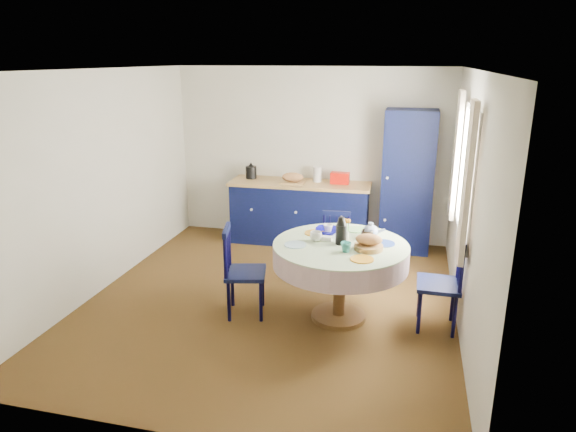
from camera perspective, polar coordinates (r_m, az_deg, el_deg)
name	(u,v)px	position (r m, az deg, el deg)	size (l,w,h in m)	color
floor	(271,300)	(5.86, -1.92, -9.30)	(4.50, 4.50, 0.00)	black
ceiling	(268,69)	(5.24, -2.20, 15.96)	(4.50, 4.50, 0.00)	white
wall_back	(311,155)	(7.56, 2.59, 6.79)	(4.00, 0.02, 2.50)	silver
wall_left	(101,182)	(6.25, -20.04, 3.55)	(0.02, 4.50, 2.50)	silver
wall_right	(469,205)	(5.26, 19.45, 1.17)	(0.02, 4.50, 2.50)	silver
window	(464,170)	(5.48, 18.98, 4.81)	(0.10, 1.74, 1.45)	white
kitchen_counter	(300,211)	(7.48, 1.31, 0.52)	(2.03, 0.68, 1.14)	black
pantry_cabinet	(408,182)	(7.23, 13.14, 3.70)	(0.69, 0.51, 1.96)	black
dining_table	(341,256)	(5.21, 5.92, -4.41)	(1.36, 1.36, 1.11)	#503B16
chair_left	(242,271)	(5.39, -5.18, -6.08)	(0.50, 0.51, 0.96)	black
chair_far	(335,246)	(6.26, 5.24, -3.37)	(0.40, 0.38, 0.83)	black
chair_right	(443,283)	(5.32, 16.85, -7.09)	(0.42, 0.44, 0.97)	black
mug_a	(316,236)	(5.22, 3.12, -2.27)	(0.12, 0.12, 0.10)	silver
mug_b	(346,247)	(4.95, 6.45, -3.46)	(0.10, 0.10, 0.10)	#297A77
mug_c	(367,235)	(5.32, 8.77, -2.07)	(0.12, 0.12, 0.10)	black
mug_d	(328,229)	(5.47, 4.47, -1.41)	(0.10, 0.10, 0.09)	silver
cobalt_bowl	(327,231)	(5.44, 4.39, -1.67)	(0.25, 0.25, 0.06)	#0A0980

